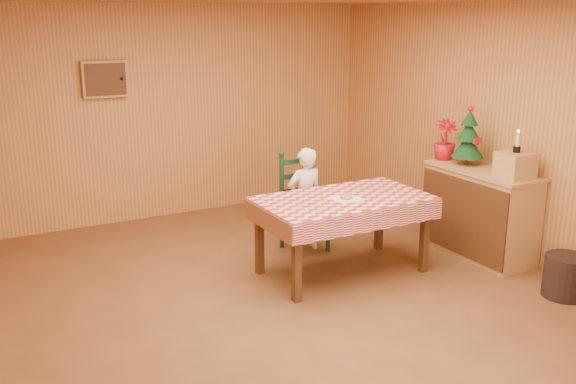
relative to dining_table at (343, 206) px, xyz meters
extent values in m
plane|color=brown|center=(-0.68, -0.34, -0.69)|extent=(6.00, 6.00, 0.00)
cube|color=#C78748|center=(-0.68, 2.66, 0.61)|extent=(5.00, 0.10, 2.60)
cube|color=#C78748|center=(1.82, -0.34, 0.61)|extent=(0.10, 6.00, 2.60)
cube|color=tan|center=(-1.58, 2.60, 1.06)|extent=(0.52, 0.08, 0.42)
cube|color=#512D15|center=(-1.58, 2.55, 1.06)|extent=(0.46, 0.02, 0.36)
sphere|color=black|center=(-1.40, 2.54, 1.06)|extent=(0.04, 0.04, 0.04)
cube|color=#512D15|center=(0.00, 0.00, 0.03)|extent=(1.60, 0.90, 0.06)
cube|color=#512D15|center=(-0.72, -0.37, -0.34)|extent=(0.07, 0.07, 0.69)
cube|color=#512D15|center=(0.72, -0.37, -0.34)|extent=(0.07, 0.07, 0.69)
cube|color=#512D15|center=(-0.72, 0.37, -0.34)|extent=(0.07, 0.07, 0.69)
cube|color=#512D15|center=(0.72, 0.37, -0.34)|extent=(0.07, 0.07, 0.69)
cube|color=#B61828|center=(0.00, 0.00, 0.07)|extent=(1.64, 0.94, 0.02)
cube|color=#B61828|center=(0.00, -0.47, -0.03)|extent=(1.64, 0.02, 0.18)
cube|color=#B61828|center=(0.00, 0.47, -0.03)|extent=(1.64, 0.02, 0.18)
cube|color=#2B5F2B|center=(-0.82, 0.00, -0.03)|extent=(0.02, 0.94, 0.18)
cube|color=#2B5F2B|center=(0.82, 0.00, -0.03)|extent=(0.02, 0.94, 0.18)
cube|color=black|center=(0.00, 0.73, -0.26)|extent=(0.44, 0.40, 0.04)
cylinder|color=black|center=(-0.19, 0.56, -0.48)|extent=(0.04, 0.04, 0.41)
cylinder|color=black|center=(0.19, 0.56, -0.48)|extent=(0.04, 0.04, 0.41)
cylinder|color=black|center=(-0.19, 0.90, -0.48)|extent=(0.04, 0.04, 0.41)
cylinder|color=black|center=(0.19, 0.90, -0.48)|extent=(0.04, 0.04, 0.41)
cylinder|color=black|center=(-0.19, 0.90, 0.06)|extent=(0.05, 0.05, 0.60)
sphere|color=black|center=(-0.19, 0.90, 0.36)|extent=(0.06, 0.06, 0.06)
cylinder|color=black|center=(0.19, 0.90, 0.06)|extent=(0.05, 0.05, 0.60)
sphere|color=black|center=(0.19, 0.90, 0.36)|extent=(0.06, 0.06, 0.06)
cube|color=black|center=(0.00, 0.90, -0.06)|extent=(0.38, 0.03, 0.05)
cube|color=black|center=(0.00, 0.90, 0.10)|extent=(0.38, 0.03, 0.05)
cube|color=black|center=(0.00, 0.90, 0.26)|extent=(0.38, 0.03, 0.05)
imported|color=white|center=(0.00, 0.73, -0.13)|extent=(0.41, 0.27, 1.12)
cube|color=white|center=(0.00, -0.05, 0.08)|extent=(0.28, 0.28, 0.00)
torus|color=gold|center=(0.00, -0.05, 0.11)|extent=(0.16, 0.16, 0.04)
cube|color=tan|center=(1.55, -0.27, -0.24)|extent=(0.50, 1.20, 0.90)
cube|color=tan|center=(1.55, -0.27, 0.23)|extent=(0.54, 1.24, 0.03)
cube|color=#512D15|center=(1.29, -0.27, -0.24)|extent=(0.02, 1.20, 0.80)
cube|color=tan|center=(1.55, -0.67, 0.37)|extent=(0.32, 0.32, 0.25)
cylinder|color=#512D15|center=(1.55, -0.02, 0.28)|extent=(0.04, 0.04, 0.08)
cone|color=#0B3417|center=(1.55, -0.02, 0.44)|extent=(0.34, 0.34, 0.24)
cone|color=#0B3417|center=(1.55, -0.02, 0.60)|extent=(0.26, 0.26, 0.20)
cone|color=#0B3417|center=(1.55, -0.02, 0.74)|extent=(0.18, 0.18, 0.16)
sphere|color=#B4101E|center=(1.55, -0.02, 0.83)|extent=(0.06, 0.06, 0.06)
cube|color=#B4101E|center=(1.53, -0.17, 0.52)|extent=(0.10, 0.02, 0.06)
sphere|color=#B4101E|center=(1.63, -0.08, 0.47)|extent=(0.04, 0.04, 0.04)
sphere|color=#B4101E|center=(1.48, 0.03, 0.54)|extent=(0.04, 0.04, 0.04)
sphere|color=#B4101E|center=(1.59, 0.07, 0.64)|extent=(0.04, 0.04, 0.04)
imported|color=#B4101E|center=(1.50, 0.28, 0.46)|extent=(0.32, 0.32, 0.43)
cylinder|color=black|center=(1.55, -0.67, 0.52)|extent=(0.07, 0.07, 0.06)
cylinder|color=white|center=(1.55, -0.67, 0.62)|extent=(0.03, 0.03, 0.14)
sphere|color=orange|center=(1.55, -0.67, 0.70)|extent=(0.02, 0.02, 0.02)
cylinder|color=black|center=(1.46, -1.44, -0.49)|extent=(0.50, 0.50, 0.39)
camera|label=1|loc=(-3.30, -4.93, 1.78)|focal=40.00mm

